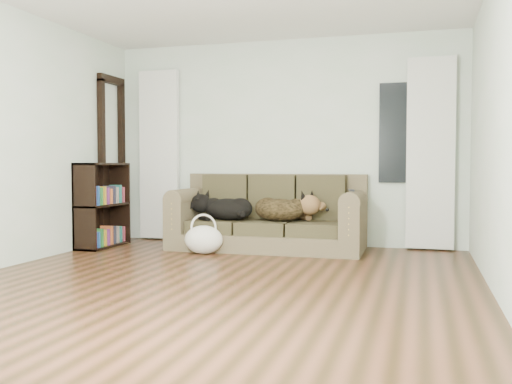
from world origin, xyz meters
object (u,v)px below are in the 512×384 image
(sofa, at_px, (267,212))
(tote_bag, at_px, (204,240))
(dog_shepherd, at_px, (283,209))
(bookshelf, at_px, (103,206))
(dog_black_lab, at_px, (225,209))

(sofa, xyz_separation_m, tote_bag, (-0.60, -0.55, -0.29))
(sofa, height_order, dog_shepherd, sofa)
(dog_shepherd, distance_m, tote_bag, 1.01)
(dog_shepherd, xyz_separation_m, tote_bag, (-0.80, -0.51, -0.33))
(bookshelf, bearing_deg, dog_black_lab, 14.94)
(dog_black_lab, bearing_deg, bookshelf, -150.10)
(bookshelf, bearing_deg, dog_shepherd, 12.50)
(dog_shepherd, distance_m, bookshelf, 2.24)
(tote_bag, bearing_deg, bookshelf, 172.17)
(dog_black_lab, xyz_separation_m, bookshelf, (-1.51, -0.28, 0.02))
(dog_black_lab, relative_size, dog_shepherd, 0.95)
(sofa, distance_m, tote_bag, 0.86)
(sofa, relative_size, tote_bag, 5.14)
(sofa, bearing_deg, tote_bag, -137.60)
(sofa, bearing_deg, dog_shepherd, -10.75)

